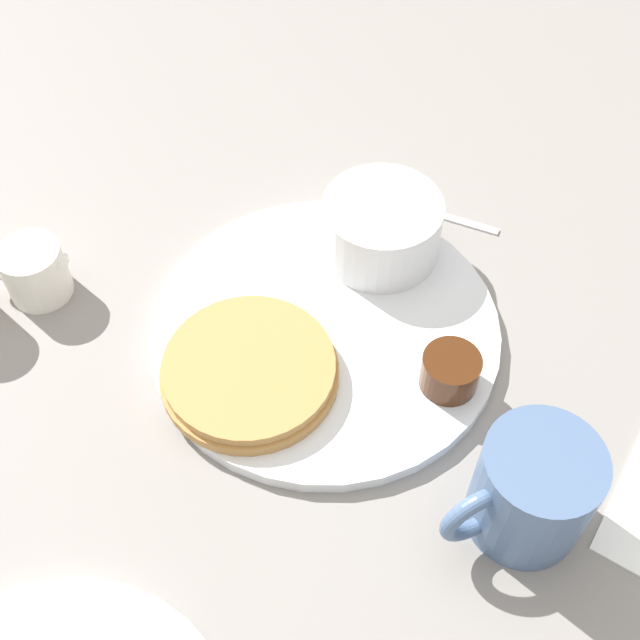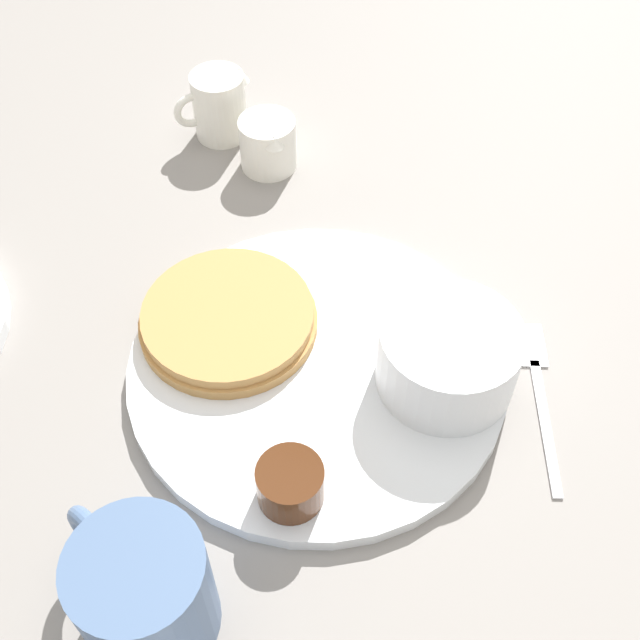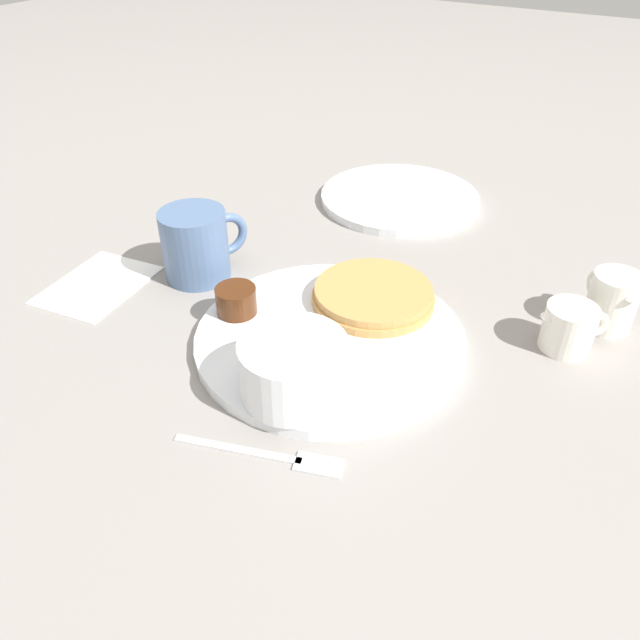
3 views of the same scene
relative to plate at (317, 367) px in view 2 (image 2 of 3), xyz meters
The scene contains 10 objects.
ground_plane 0.01m from the plate, ahead, with size 4.00×4.00×0.00m, color gray.
plate is the anchor object (origin of this frame).
pancake_stack 0.08m from the plate, behind, with size 0.13×0.13×0.02m.
bowl 0.10m from the plate, ahead, with size 0.10×0.10×0.05m.
syrup_cup 0.11m from the plate, 80.73° to the right, with size 0.04×0.04×0.03m.
butter_ramekin 0.11m from the plate, ahead, with size 0.04×0.04×0.04m.
coffee_mug 0.21m from the plate, 100.17° to the right, with size 0.10×0.08×0.08m.
creamer_pitcher_near 0.24m from the plate, 119.22° to the left, with size 0.05×0.06×0.05m.
creamer_pitcher_far 0.30m from the plate, 126.54° to the left, with size 0.06×0.06×0.07m.
fork 0.16m from the plate, 14.39° to the left, with size 0.06×0.14×0.00m.
Camera 2 is at (0.11, -0.32, 0.48)m, focal length 45.00 mm.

